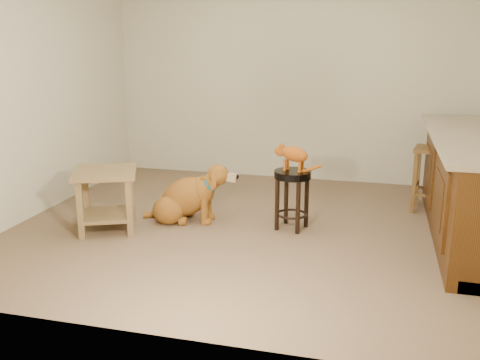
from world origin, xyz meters
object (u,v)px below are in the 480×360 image
(padded_stool, at_px, (292,188))
(tabby_kitten, at_px, (292,155))
(golden_retriever, at_px, (187,198))
(side_table, at_px, (106,191))
(wood_stool, at_px, (431,179))

(padded_stool, relative_size, tabby_kitten, 1.25)
(tabby_kitten, bearing_deg, golden_retriever, -163.64)
(padded_stool, bearing_deg, side_table, -164.05)
(padded_stool, xyz_separation_m, tabby_kitten, (-0.01, 0.00, 0.32))
(wood_stool, height_order, golden_retriever, wood_stool)
(golden_retriever, distance_m, tabby_kitten, 1.14)
(wood_stool, bearing_deg, side_table, -155.17)
(wood_stool, bearing_deg, tabby_kitten, -145.74)
(golden_retriever, bearing_deg, wood_stool, 16.32)
(padded_stool, distance_m, tabby_kitten, 0.32)
(padded_stool, bearing_deg, wood_stool, 34.56)
(side_table, distance_m, tabby_kitten, 1.77)
(side_table, bearing_deg, tabby_kitten, 16.15)
(side_table, height_order, tabby_kitten, tabby_kitten)
(side_table, xyz_separation_m, tabby_kitten, (1.67, 0.48, 0.34))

